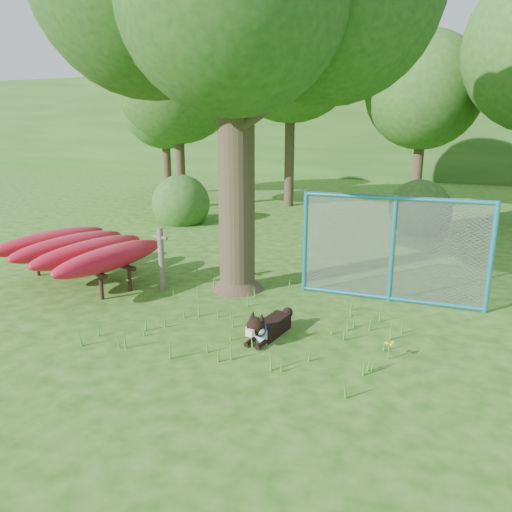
% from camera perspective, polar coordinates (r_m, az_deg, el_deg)
% --- Properties ---
extents(ground, '(80.00, 80.00, 0.00)m').
position_cam_1_polar(ground, '(7.31, -5.17, -9.70)').
color(ground, '#235511').
rests_on(ground, ground).
extents(wooden_post, '(0.32, 0.13, 1.18)m').
position_cam_1_polar(wooden_post, '(9.45, -10.78, -0.12)').
color(wooden_post, brown).
rests_on(wooden_post, ground).
extents(kayak_rack, '(3.03, 3.26, 0.90)m').
position_cam_1_polar(kayak_rack, '(10.23, -19.55, 0.79)').
color(kayak_rack, black).
rests_on(kayak_rack, ground).
extents(husky_dog, '(0.40, 1.14, 0.51)m').
position_cam_1_polar(husky_dog, '(7.31, 1.26, -8.11)').
color(husky_dog, black).
rests_on(husky_dog, ground).
extents(fence_section, '(3.20, 0.17, 3.11)m').
position_cam_1_polar(fence_section, '(8.90, 15.29, 0.72)').
color(fence_section, teal).
rests_on(fence_section, ground).
extents(wildflower_clump, '(0.12, 0.10, 0.26)m').
position_cam_1_polar(wildflower_clump, '(6.91, 14.99, -9.79)').
color(wildflower_clump, '#448E2E').
rests_on(wildflower_clump, ground).
extents(bg_tree_a, '(4.40, 4.40, 6.70)m').
position_cam_1_polar(bg_tree_a, '(18.62, -9.03, 19.23)').
color(bg_tree_a, '#372C1E').
rests_on(bg_tree_a, ground).
extents(bg_tree_b, '(5.20, 5.20, 8.22)m').
position_cam_1_polar(bg_tree_b, '(19.06, 4.05, 22.67)').
color(bg_tree_b, '#372C1E').
rests_on(bg_tree_b, ground).
extents(bg_tree_c, '(4.00, 4.00, 6.12)m').
position_cam_1_polar(bg_tree_c, '(18.95, 18.64, 17.44)').
color(bg_tree_c, '#372C1E').
rests_on(bg_tree_c, ground).
extents(bg_tree_f, '(3.60, 3.60, 5.55)m').
position_cam_1_polar(bg_tree_f, '(22.44, -10.44, 16.48)').
color(bg_tree_f, '#372C1E').
rests_on(bg_tree_f, ground).
extents(shrub_left, '(1.80, 1.80, 1.80)m').
position_cam_1_polar(shrub_left, '(15.94, -8.49, 3.79)').
color(shrub_left, '#27551B').
rests_on(shrub_left, ground).
extents(shrub_mid, '(1.80, 1.80, 1.80)m').
position_cam_1_polar(shrub_mid, '(15.20, 17.98, 2.68)').
color(shrub_mid, '#27551B').
rests_on(shrub_mid, ground).
extents(wooded_hillside, '(80.00, 12.00, 6.00)m').
position_cam_1_polar(wooded_hillside, '(33.99, 18.06, 14.19)').
color(wooded_hillside, '#27551B').
rests_on(wooded_hillside, ground).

